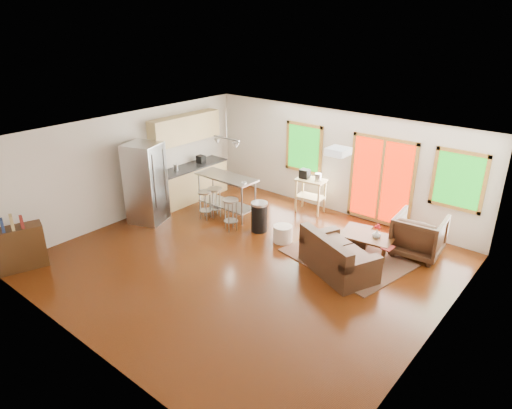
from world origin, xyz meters
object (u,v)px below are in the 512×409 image
Objects in this scene: coffee_table at (367,238)px; refrigerator at (146,183)px; rug at (347,257)px; ottoman at (357,236)px; armchair at (419,233)px; kitchen_cart at (310,184)px; loveseat at (337,258)px; island at (227,188)px.

refrigerator reaches higher than coffee_table.
ottoman is (-0.17, 0.73, 0.17)m from rug.
refrigerator reaches higher than armchair.
kitchen_cart is (-1.80, 0.80, 0.58)m from ottoman.
loveseat reaches higher than coffee_table.
armchair reaches higher than ottoman.
ottoman reaches higher than rug.
coffee_table is at bearing 5.34° from island.
coffee_table is (0.10, 1.05, 0.05)m from loveseat.
rug is 4.31× the size of ottoman.
armchair is at bearing 16.42° from ottoman.
island is (-3.59, 0.71, 0.38)m from loveseat.
refrigerator reaches higher than rug.
ottoman is (-0.27, 1.37, -0.14)m from loveseat.
island reaches higher than coffee_table.
refrigerator is at bearing -163.08° from rug.
rug is at bearing 41.15° from armchair.
ottoman is at bearing 102.84° from rug.
loveseat is 1.06m from coffee_table.
ottoman is 5.09m from refrigerator.
island is at bearing 7.66° from armchair.
loveseat is 3.03m from kitchen_cart.
rug is at bearing -2.68° from refrigerator.
loveseat is 3.68m from island.
coffee_table is 0.53m from ottoman.
refrigerator is (-4.81, -0.80, 0.65)m from loveseat.
loveseat is 1.58× the size of kitchen_cart.
island is (1.22, 1.50, -0.28)m from refrigerator.
loveseat is 1.78× the size of armchair.
refrigerator reaches higher than loveseat.
coffee_table is 0.59× the size of refrigerator.
refrigerator is at bearing -129.08° from island.
armchair is 1.82× the size of ottoman.
rug is 0.59m from coffee_table.
island reaches higher than loveseat.
armchair is 0.51× the size of refrigerator.
island is (-4.53, -1.02, 0.21)m from armchair.
refrigerator is at bearing -154.48° from ottoman.
ottoman is 0.28× the size of refrigerator.
ottoman is at bearing 11.32° from island.
rug is at bearing -37.93° from kitchen_cart.
island is 2.11m from kitchen_cart.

